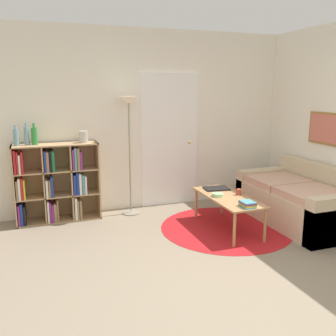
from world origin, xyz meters
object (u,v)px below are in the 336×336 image
bottle_left (16,137)px  bottle_middle (27,136)px  coffee_table (228,200)px  floor_lamp (129,116)px  laptop (216,188)px  cup (239,192)px  couch (301,201)px  bookshelf (55,183)px  bottle_right (34,136)px  bowl (218,195)px  vase_on_shelf (83,137)px

bottle_left → bottle_middle: bottle_middle is taller
coffee_table → bottle_middle: bottle_middle is taller
floor_lamp → coffee_table: floor_lamp is taller
laptop → cup: bearing=-67.3°
couch → bookshelf: bearing=159.2°
floor_lamp → bottle_right: floor_lamp is taller
bookshelf → cup: (2.20, -1.06, -0.05)m
coffee_table → laptop: size_ratio=3.24×
cup → bowl: bearing=173.7°
cup → bottle_middle: bearing=156.7°
bottle_right → laptop: bearing=-17.9°
bookshelf → bottle_middle: size_ratio=3.84×
cup → bottle_right: (-2.41, 1.08, 0.70)m
couch → laptop: bearing=156.2°
bottle_left → vase_on_shelf: bottle_left is taller
laptop → bowl: 0.34m
couch → bowl: (-1.18, 0.15, 0.17)m
bottle_right → vase_on_shelf: size_ratio=1.78×
floor_lamp → bottle_right: bearing=175.9°
bottle_right → vase_on_shelf: 0.62m
laptop → vase_on_shelf: (-1.65, 0.71, 0.69)m
bottle_right → bottle_left: bearing=-176.3°
bookshelf → bottle_right: bottle_right is taller
couch → vase_on_shelf: (-2.69, 1.17, 0.85)m
bottle_left → bookshelf: bearing=-0.6°
couch → bottle_right: bearing=160.2°
laptop → cup: cup is taller
bowl → bottle_right: bearing=153.8°
coffee_table → bottle_middle: (-2.34, 1.10, 0.78)m
cup → bottle_left: size_ratio=0.29×
laptop → bottle_right: size_ratio=1.26×
bottle_middle → floor_lamp: bearing=-3.9°
bookshelf → bowl: 2.17m
coffee_table → floor_lamp: bearing=135.2°
bookshelf → couch: size_ratio=0.66×
laptop → bottle_left: bearing=163.9°
bookshelf → bottle_right: size_ratio=3.95×
couch → cup: couch is taller
floor_lamp → vase_on_shelf: 0.67m
coffee_table → cup: 0.18m
coffee_table → bowl: size_ratio=8.01×
bottle_left → bottle_middle: (0.13, 0.02, 0.01)m
bottle_right → bottle_middle: bearing=178.6°
bookshelf → laptop: bookshelf is taller
couch → cup: size_ratio=21.92×
bookshelf → coffee_table: 2.31m
cup → bottle_right: bottle_right is taller
laptop → bottle_right: 2.49m
bottle_left → couch: bearing=-18.5°
couch → vase_on_shelf: size_ratio=10.71×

